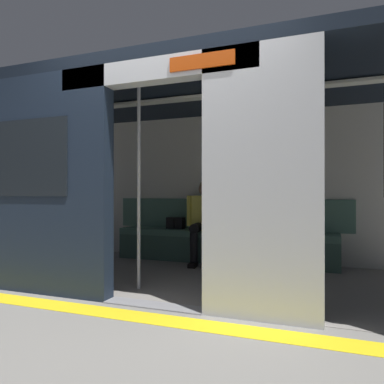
{
  "coord_description": "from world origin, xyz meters",
  "views": [
    {
      "loc": [
        -1.45,
        2.89,
        1.0
      ],
      "look_at": [
        0.1,
        -1.19,
        1.01
      ],
      "focal_mm": 34.29,
      "sensor_mm": 36.0,
      "label": 1
    }
  ],
  "objects_px": {
    "bench_seat": "(221,238)",
    "book": "(235,230)",
    "grab_pole_door": "(139,185)",
    "grab_pole_far": "(217,185)",
    "train_car": "(194,150)",
    "handbag": "(176,223)",
    "person_seated": "(205,215)"
  },
  "relations": [
    {
      "from": "bench_seat",
      "to": "book",
      "type": "relative_size",
      "value": 14.29
    },
    {
      "from": "grab_pole_door",
      "to": "grab_pole_far",
      "type": "height_order",
      "value": "same"
    },
    {
      "from": "train_car",
      "to": "handbag",
      "type": "xyz_separation_m",
      "value": [
        0.68,
        -1.05,
        -0.96
      ]
    },
    {
      "from": "grab_pole_door",
      "to": "grab_pole_far",
      "type": "xyz_separation_m",
      "value": [
        -0.82,
        -0.09,
        0.0
      ]
    },
    {
      "from": "train_car",
      "to": "person_seated",
      "type": "height_order",
      "value": "train_car"
    },
    {
      "from": "bench_seat",
      "to": "grab_pole_door",
      "type": "distance_m",
      "value": 1.85
    },
    {
      "from": "train_car",
      "to": "person_seated",
      "type": "distance_m",
      "value": 1.25
    },
    {
      "from": "train_car",
      "to": "grab_pole_far",
      "type": "bearing_deg",
      "value": 128.16
    },
    {
      "from": "train_car",
      "to": "book",
      "type": "distance_m",
      "value": 1.49
    },
    {
      "from": "book",
      "to": "grab_pole_far",
      "type": "relative_size",
      "value": 0.1
    },
    {
      "from": "train_car",
      "to": "person_seated",
      "type": "bearing_deg",
      "value": -79.27
    },
    {
      "from": "book",
      "to": "person_seated",
      "type": "bearing_deg",
      "value": 0.19
    },
    {
      "from": "train_car",
      "to": "handbag",
      "type": "bearing_deg",
      "value": -57.0
    },
    {
      "from": "bench_seat",
      "to": "grab_pole_far",
      "type": "distance_m",
      "value": 1.77
    },
    {
      "from": "book",
      "to": "bench_seat",
      "type": "bearing_deg",
      "value": 8.63
    },
    {
      "from": "book",
      "to": "grab_pole_far",
      "type": "bearing_deg",
      "value": 79.29
    },
    {
      "from": "bench_seat",
      "to": "handbag",
      "type": "distance_m",
      "value": 0.77
    },
    {
      "from": "grab_pole_door",
      "to": "grab_pole_far",
      "type": "distance_m",
      "value": 0.82
    },
    {
      "from": "book",
      "to": "grab_pole_far",
      "type": "distance_m",
      "value": 1.78
    },
    {
      "from": "train_car",
      "to": "book",
      "type": "xyz_separation_m",
      "value": [
        -0.23,
        -1.06,
        -1.03
      ]
    },
    {
      "from": "person_seated",
      "to": "handbag",
      "type": "xyz_separation_m",
      "value": [
        0.51,
        -0.13,
        -0.14
      ]
    },
    {
      "from": "handbag",
      "to": "grab_pole_door",
      "type": "relative_size",
      "value": 0.12
    },
    {
      "from": "person_seated",
      "to": "book",
      "type": "distance_m",
      "value": 0.47
    },
    {
      "from": "train_car",
      "to": "person_seated",
      "type": "xyz_separation_m",
      "value": [
        0.17,
        -0.92,
        -0.82
      ]
    },
    {
      "from": "bench_seat",
      "to": "handbag",
      "type": "bearing_deg",
      "value": -6.21
    },
    {
      "from": "bench_seat",
      "to": "grab_pole_door",
      "type": "height_order",
      "value": "grab_pole_door"
    },
    {
      "from": "person_seated",
      "to": "book",
      "type": "height_order",
      "value": "person_seated"
    },
    {
      "from": "handbag",
      "to": "book",
      "type": "distance_m",
      "value": 0.91
    },
    {
      "from": "train_car",
      "to": "grab_pole_door",
      "type": "bearing_deg",
      "value": 63.06
    },
    {
      "from": "bench_seat",
      "to": "book",
      "type": "distance_m",
      "value": 0.23
    },
    {
      "from": "grab_pole_far",
      "to": "grab_pole_door",
      "type": "bearing_deg",
      "value": 6.13
    },
    {
      "from": "bench_seat",
      "to": "train_car",
      "type": "bearing_deg",
      "value": 86.42
    }
  ]
}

